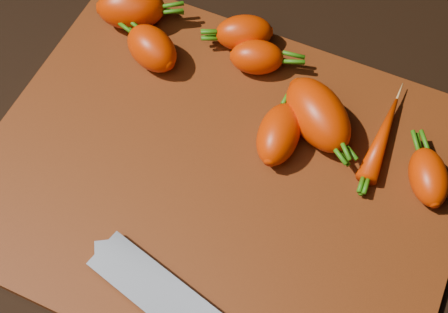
% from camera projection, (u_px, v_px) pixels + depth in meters
% --- Properties ---
extents(ground, '(2.00, 2.00, 0.01)m').
position_uv_depth(ground, '(220.00, 180.00, 0.68)').
color(ground, black).
extents(cutting_board, '(0.50, 0.40, 0.01)m').
position_uv_depth(cutting_board, '(220.00, 175.00, 0.67)').
color(cutting_board, maroon).
rests_on(cutting_board, ground).
extents(carrot_0, '(0.09, 0.08, 0.05)m').
position_uv_depth(carrot_0, '(131.00, 8.00, 0.74)').
color(carrot_0, red).
rests_on(carrot_0, cutting_board).
extents(carrot_1, '(0.08, 0.07, 0.05)m').
position_uv_depth(carrot_1, '(152.00, 48.00, 0.72)').
color(carrot_1, red).
rests_on(carrot_1, cutting_board).
extents(carrot_2, '(0.11, 0.10, 0.06)m').
position_uv_depth(carrot_2, '(318.00, 115.00, 0.67)').
color(carrot_2, red).
rests_on(carrot_2, cutting_board).
extents(carrot_3, '(0.05, 0.08, 0.04)m').
position_uv_depth(carrot_3, '(279.00, 134.00, 0.66)').
color(carrot_3, red).
rests_on(carrot_3, cutting_board).
extents(carrot_4, '(0.08, 0.07, 0.04)m').
position_uv_depth(carrot_4, '(244.00, 33.00, 0.73)').
color(carrot_4, red).
rests_on(carrot_4, cutting_board).
extents(carrot_5, '(0.07, 0.06, 0.04)m').
position_uv_depth(carrot_5, '(257.00, 57.00, 0.71)').
color(carrot_5, red).
rests_on(carrot_5, cutting_board).
extents(carrot_6, '(0.06, 0.08, 0.04)m').
position_uv_depth(carrot_6, '(428.00, 177.00, 0.64)').
color(carrot_6, red).
rests_on(carrot_6, cutting_board).
extents(carrot_7, '(0.02, 0.11, 0.02)m').
position_uv_depth(carrot_7, '(382.00, 138.00, 0.67)').
color(carrot_7, red).
rests_on(carrot_7, cutting_board).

